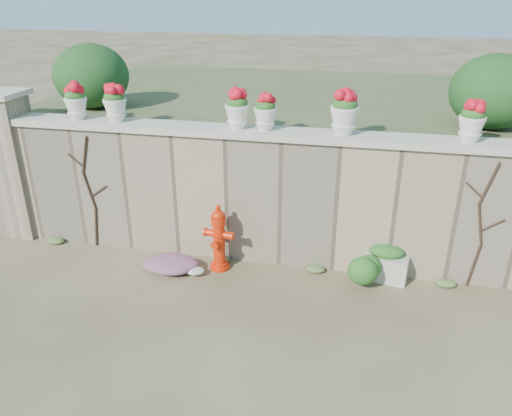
# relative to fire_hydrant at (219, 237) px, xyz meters

# --- Properties ---
(ground) EXTENTS (80.00, 80.00, 0.00)m
(ground) POSITION_rel_fire_hydrant_xyz_m (0.46, -1.30, -0.53)
(ground) COLOR #4B3C25
(ground) RESTS_ON ground
(stone_wall) EXTENTS (8.00, 0.40, 2.00)m
(stone_wall) POSITION_rel_fire_hydrant_xyz_m (0.46, 0.50, 0.47)
(stone_wall) COLOR gray
(stone_wall) RESTS_ON ground
(wall_cap) EXTENTS (8.10, 0.52, 0.10)m
(wall_cap) POSITION_rel_fire_hydrant_xyz_m (0.46, 0.50, 1.52)
(wall_cap) COLOR beige
(wall_cap) RESTS_ON stone_wall
(gate_pillar) EXTENTS (0.72, 0.72, 2.48)m
(gate_pillar) POSITION_rel_fire_hydrant_xyz_m (-3.69, 0.50, 0.72)
(gate_pillar) COLOR gray
(gate_pillar) RESTS_ON ground
(raised_fill) EXTENTS (9.00, 6.00, 2.00)m
(raised_fill) POSITION_rel_fire_hydrant_xyz_m (0.46, 3.70, 0.47)
(raised_fill) COLOR #384C23
(raised_fill) RESTS_ON ground
(back_shrub_left) EXTENTS (1.30, 1.30, 1.10)m
(back_shrub_left) POSITION_rel_fire_hydrant_xyz_m (-2.74, 1.70, 2.02)
(back_shrub_left) COLOR #143814
(back_shrub_left) RESTS_ON raised_fill
(back_shrub_right) EXTENTS (1.30, 1.30, 1.10)m
(back_shrub_right) POSITION_rel_fire_hydrant_xyz_m (3.86, 1.70, 2.02)
(back_shrub_right) COLOR #143814
(back_shrub_right) RESTS_ON raised_fill
(vine_left) EXTENTS (0.60, 0.04, 1.91)m
(vine_left) POSITION_rel_fire_hydrant_xyz_m (-2.21, 0.28, 0.46)
(vine_left) COLOR black
(vine_left) RESTS_ON ground
(vine_right) EXTENTS (0.60, 0.04, 1.91)m
(vine_right) POSITION_rel_fire_hydrant_xyz_m (3.69, 0.28, 0.46)
(vine_right) COLOR black
(vine_right) RESTS_ON ground
(fire_hydrant) EXTENTS (0.46, 0.33, 1.06)m
(fire_hydrant) POSITION_rel_fire_hydrant_xyz_m (0.00, 0.00, 0.00)
(fire_hydrant) COLOR red
(fire_hydrant) RESTS_ON ground
(planter_box) EXTENTS (0.71, 0.49, 0.55)m
(planter_box) POSITION_rel_fire_hydrant_xyz_m (2.48, 0.25, -0.28)
(planter_box) COLOR beige
(planter_box) RESTS_ON ground
(green_shrub) EXTENTS (0.68, 0.61, 0.64)m
(green_shrub) POSITION_rel_fire_hydrant_xyz_m (2.19, -0.04, -0.21)
(green_shrub) COLOR #1E5119
(green_shrub) RESTS_ON ground
(magenta_clump) EXTENTS (0.98, 0.65, 0.26)m
(magenta_clump) POSITION_rel_fire_hydrant_xyz_m (-0.63, -0.20, -0.40)
(magenta_clump) COLOR #AD2298
(magenta_clump) RESTS_ON ground
(white_flowers) EXTENTS (0.50, 0.40, 0.18)m
(white_flowers) POSITION_rel_fire_hydrant_xyz_m (-0.30, -0.26, -0.44)
(white_flowers) COLOR white
(white_flowers) RESTS_ON ground
(urn_pot_0) EXTENTS (0.35, 0.35, 0.54)m
(urn_pot_0) POSITION_rel_fire_hydrant_xyz_m (-2.37, 0.50, 1.83)
(urn_pot_0) COLOR silver
(urn_pot_0) RESTS_ON wall_cap
(urn_pot_1) EXTENTS (0.35, 0.35, 0.55)m
(urn_pot_1) POSITION_rel_fire_hydrant_xyz_m (-1.71, 0.50, 1.84)
(urn_pot_1) COLOR silver
(urn_pot_1) RESTS_ON wall_cap
(urn_pot_2) EXTENTS (0.35, 0.35, 0.55)m
(urn_pot_2) POSITION_rel_fire_hydrant_xyz_m (0.19, 0.50, 1.84)
(urn_pot_2) COLOR silver
(urn_pot_2) RESTS_ON wall_cap
(urn_pot_3) EXTENTS (0.33, 0.33, 0.51)m
(urn_pot_3) POSITION_rel_fire_hydrant_xyz_m (0.60, 0.50, 1.82)
(urn_pot_3) COLOR silver
(urn_pot_3) RESTS_ON wall_cap
(urn_pot_4) EXTENTS (0.40, 0.40, 0.62)m
(urn_pot_4) POSITION_rel_fire_hydrant_xyz_m (1.71, 0.50, 1.87)
(urn_pot_4) COLOR silver
(urn_pot_4) RESTS_ON wall_cap
(urn_pot_5) EXTENTS (0.35, 0.35, 0.54)m
(urn_pot_5) POSITION_rel_fire_hydrant_xyz_m (3.38, 0.50, 1.83)
(urn_pot_5) COLOR silver
(urn_pot_5) RESTS_ON wall_cap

